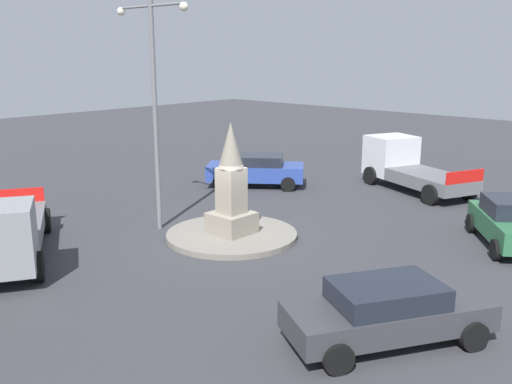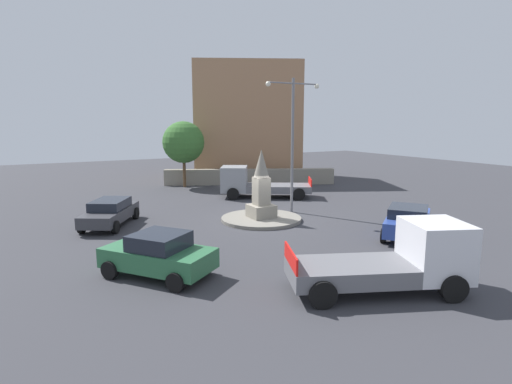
% 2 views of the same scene
% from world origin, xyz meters
% --- Properties ---
extents(ground_plane, '(80.00, 80.00, 0.00)m').
position_xyz_m(ground_plane, '(0.00, 0.00, 0.00)').
color(ground_plane, '#38383D').
extents(traffic_island, '(4.37, 4.37, 0.18)m').
position_xyz_m(traffic_island, '(0.00, 0.00, 0.09)').
color(traffic_island, gray).
rests_on(traffic_island, ground).
extents(monument, '(1.29, 1.29, 3.70)m').
position_xyz_m(monument, '(0.00, 0.00, 1.73)').
color(monument, gray).
rests_on(monument, traffic_island).
extents(streetlamp, '(3.57, 0.28, 7.78)m').
position_xyz_m(streetlamp, '(2.61, 0.98, 4.76)').
color(streetlamp, slate).
rests_on(streetlamp, ground).
extents(car_blue_far_side, '(4.56, 4.11, 1.46)m').
position_xyz_m(car_blue_far_side, '(4.50, -6.06, 0.77)').
color(car_blue_far_side, '#2D479E').
rests_on(car_blue_far_side, ground).
extents(car_dark_grey_parked_left, '(3.65, 4.64, 1.36)m').
position_xyz_m(car_dark_grey_parked_left, '(-7.45, 2.73, 0.73)').
color(car_dark_grey_parked_left, '#38383D').
rests_on(car_dark_grey_parked_left, ground).
extents(truck_white_passing, '(5.93, 3.97, 2.23)m').
position_xyz_m(truck_white_passing, '(-0.76, -10.40, 1.03)').
color(truck_white_passing, silver).
rests_on(truck_white_passing, ground).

